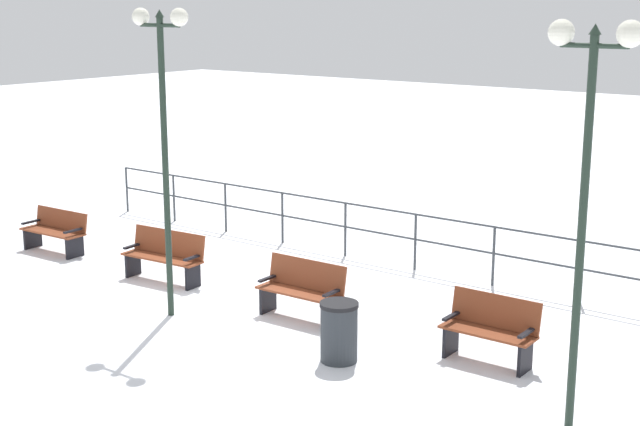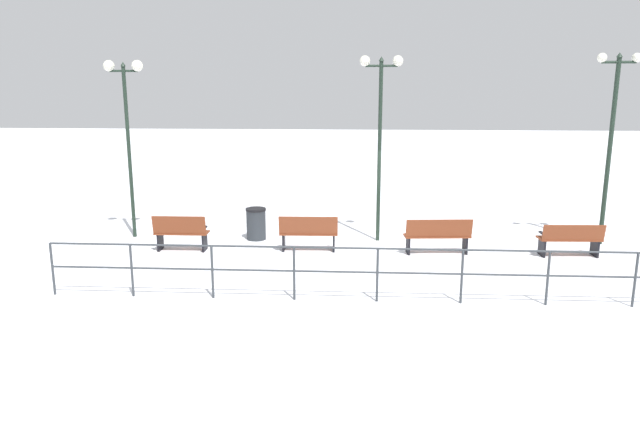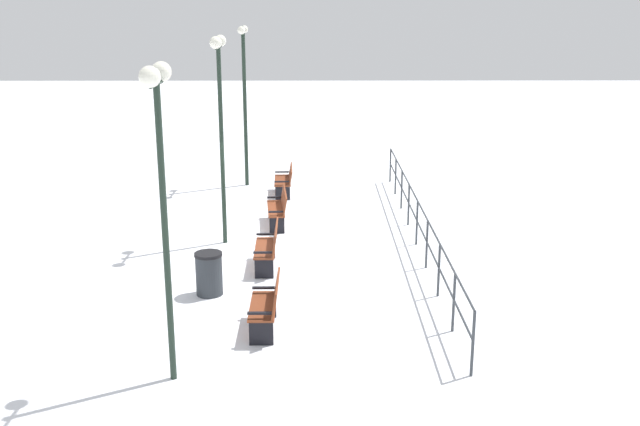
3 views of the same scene
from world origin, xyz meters
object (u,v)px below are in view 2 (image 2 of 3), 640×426
(bench_nearest, at_px, (570,239))
(bench_third, at_px, (309,233))
(bench_fourth, at_px, (181,233))
(bench_second, at_px, (438,235))
(lamppost_middle, at_px, (380,109))
(trash_bin, at_px, (256,224))
(lamppost_far, at_px, (126,106))
(lamppost_near, at_px, (613,121))

(bench_nearest, height_order, bench_third, bench_third)
(bench_third, height_order, bench_fourth, bench_fourth)
(bench_second, bearing_deg, lamppost_middle, 44.67)
(bench_fourth, relative_size, lamppost_middle, 0.28)
(bench_second, height_order, trash_bin, bench_second)
(bench_fourth, xyz_separation_m, trash_bin, (1.28, -1.74, -0.05))
(bench_second, xyz_separation_m, lamppost_far, (1.26, 8.34, 3.16))
(bench_third, height_order, lamppost_near, lamppost_near)
(bench_fourth, bearing_deg, lamppost_middle, -75.63)
(lamppost_near, bearing_deg, lamppost_middle, 90.00)
(bench_fourth, xyz_separation_m, lamppost_middle, (1.37, -5.12, 3.10))
(lamppost_far, distance_m, trash_bin, 4.75)
(bench_second, height_order, lamppost_far, lamppost_far)
(bench_third, relative_size, trash_bin, 1.72)
(bench_fourth, height_order, lamppost_far, lamppost_far)
(bench_third, distance_m, lamppost_far, 6.07)
(bench_fourth, xyz_separation_m, lamppost_far, (1.37, 1.76, 3.16))
(bench_nearest, distance_m, trash_bin, 8.22)
(bench_nearest, bearing_deg, bench_third, 86.82)
(lamppost_middle, bearing_deg, bench_second, -130.59)
(lamppost_far, xyz_separation_m, trash_bin, (-0.09, -3.50, -3.21))
(bench_nearest, bearing_deg, lamppost_far, 81.34)
(trash_bin, bearing_deg, lamppost_near, -89.48)
(bench_third, xyz_separation_m, lamppost_near, (1.19, -7.85, 2.80))
(lamppost_far, bearing_deg, bench_second, -98.57)
(lamppost_middle, bearing_deg, trash_bin, 91.44)
(bench_second, xyz_separation_m, lamppost_near, (1.26, -4.55, 2.80))
(bench_nearest, height_order, trash_bin, trash_bin)
(bench_third, height_order, lamppost_far, lamppost_far)
(lamppost_near, xyz_separation_m, trash_bin, (-0.09, 9.40, -2.86))
(bench_nearest, height_order, lamppost_middle, lamppost_middle)
(bench_second, relative_size, lamppost_middle, 0.34)
(bench_third, bearing_deg, lamppost_near, -82.87)
(bench_second, xyz_separation_m, trash_bin, (1.17, 4.84, -0.06))
(bench_second, bearing_deg, lamppost_near, -79.31)
(lamppost_middle, relative_size, trash_bin, 5.64)
(bench_nearest, distance_m, lamppost_near, 3.37)
(lamppost_far, bearing_deg, lamppost_near, -90.00)
(bench_fourth, height_order, lamppost_near, lamppost_near)
(bench_nearest, relative_size, bench_second, 0.91)
(bench_second, height_order, lamppost_near, lamppost_near)
(bench_second, distance_m, lamppost_middle, 3.65)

